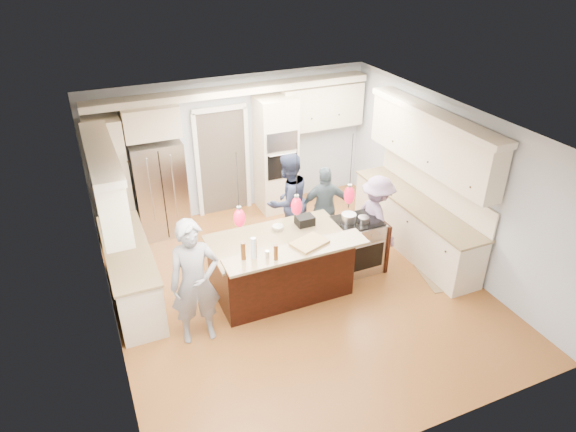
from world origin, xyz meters
name	(u,v)px	position (x,y,z in m)	size (l,w,h in m)	color
ground_plane	(297,288)	(0.00, 0.00, 0.00)	(6.00, 6.00, 0.00)	#A3602C
room_shell	(298,186)	(0.00, 0.00, 1.82)	(5.54, 6.04, 2.72)	#B2BCC6
refrigerator	(160,188)	(-1.55, 2.64, 0.90)	(0.90, 0.70, 1.80)	#B7B7BC
oven_column	(276,155)	(0.75, 2.67, 1.15)	(0.72, 0.69, 2.30)	beige
back_upper_cabinets	(198,140)	(-0.75, 2.76, 1.67)	(5.30, 0.61, 2.54)	beige
right_counter_run	(420,194)	(2.44, 0.30, 1.06)	(0.64, 3.10, 2.51)	beige
left_cabinets	(122,241)	(-2.44, 0.80, 1.06)	(0.64, 2.30, 2.51)	beige
kitchen_island	(280,265)	(-0.25, 0.07, 0.48)	(2.10, 1.46, 1.12)	black
island_range	(357,244)	(1.16, 0.15, 0.46)	(0.82, 0.71, 0.92)	#B7B7BC
pendant_lights	(297,206)	(-0.25, -0.51, 1.80)	(1.75, 0.15, 1.03)	black
person_bar_end	(195,283)	(-1.69, -0.45, 0.93)	(0.68, 0.44, 1.86)	gray
person_far_left	(288,201)	(0.40, 1.28, 0.88)	(0.85, 0.66, 1.76)	navy
person_far_right	(325,207)	(1.00, 1.02, 0.76)	(0.89, 0.37, 1.51)	#4C616B
person_range_side	(376,219)	(1.60, 0.30, 0.76)	(0.99, 0.57, 1.53)	#9379A3
floor_rug	(440,271)	(2.40, -0.54, 0.01)	(0.73, 1.06, 0.01)	#9B7B54
water_bottle	(254,248)	(-0.87, -0.48, 1.28)	(0.07, 0.07, 0.31)	silver
beer_bottle_a	(243,251)	(-1.00, -0.45, 1.25)	(0.07, 0.07, 0.26)	#4D290D
beer_bottle_b	(276,252)	(-0.61, -0.64, 1.23)	(0.06, 0.06, 0.23)	#4D290D
beer_bottle_c	(254,248)	(-0.85, -0.46, 1.26)	(0.07, 0.07, 0.28)	#4D290D
drink_can	(267,254)	(-0.69, -0.54, 1.17)	(0.06, 0.06, 0.10)	#B7B7BC
cutting_board	(309,243)	(-0.02, -0.47, 1.14)	(0.49, 0.35, 0.04)	tan
pot_large	(349,218)	(0.98, 0.17, 0.99)	(0.24, 0.24, 0.14)	#B7B7BC
pot_small	(363,219)	(1.19, 0.07, 0.96)	(0.18, 0.18, 0.09)	#B7B7BC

